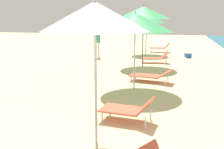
% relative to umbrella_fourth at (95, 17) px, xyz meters
% --- Properties ---
extents(umbrella_fourth, '(1.97, 1.97, 2.78)m').
position_rel_umbrella_fourth_xyz_m(umbrella_fourth, '(0.00, 0.00, 0.00)').
color(umbrella_fourth, silver).
rests_on(umbrella_fourth, ground).
extents(lounger_fourth_shoreside, '(1.31, 0.78, 0.61)m').
position_rel_umbrella_fourth_xyz_m(lounger_fourth_shoreside, '(0.43, 1.22, -2.13)').
color(lounger_fourth_shoreside, '#D8593F').
rests_on(lounger_fourth_shoreside, ground).
extents(umbrella_fifth, '(2.46, 2.46, 2.62)m').
position_rel_umbrella_fourth_xyz_m(umbrella_fifth, '(0.12, 4.14, -0.19)').
color(umbrella_fifth, silver).
rests_on(umbrella_fifth, ground).
extents(lounger_fifth_shoreside, '(1.67, 0.89, 0.52)m').
position_rel_umbrella_fourth_xyz_m(lounger_fifth_shoreside, '(0.60, 5.34, -2.19)').
color(lounger_fifth_shoreside, '#D8593F').
rests_on(lounger_fifth_shoreside, ground).
extents(umbrella_sixth, '(2.57, 2.57, 2.99)m').
position_rel_umbrella_fourth_xyz_m(umbrella_sixth, '(-0.13, 8.55, 0.17)').
color(umbrella_sixth, '#4C4C51').
rests_on(umbrella_sixth, ground).
extents(lounger_sixth_shoreside, '(1.46, 0.78, 0.63)m').
position_rel_umbrella_fourth_xyz_m(lounger_sixth_shoreside, '(0.46, 9.68, -2.15)').
color(lounger_sixth_shoreside, '#D8593F').
rests_on(lounger_sixth_shoreside, ground).
extents(umbrella_farthest, '(2.30, 2.30, 2.68)m').
position_rel_umbrella_fourth_xyz_m(umbrella_farthest, '(-0.43, 12.87, -0.12)').
color(umbrella_farthest, olive).
rests_on(umbrella_farthest, ground).
extents(lounger_farthest_shoreside, '(1.36, 0.65, 0.66)m').
position_rel_umbrella_fourth_xyz_m(lounger_farthest_shoreside, '(0.43, 14.14, -2.11)').
color(lounger_farthest_shoreside, '#D8593F').
rests_on(lounger_farthest_shoreside, ground).
extents(person_walking_near, '(0.41, 0.33, 1.79)m').
position_rel_umbrella_fourth_xyz_m(person_walking_near, '(-3.14, 10.87, -1.35)').
color(person_walking_near, silver).
rests_on(person_walking_near, ground).
extents(cooler_box, '(0.43, 0.50, 0.31)m').
position_rel_umbrella_fourth_xyz_m(cooler_box, '(2.20, 12.04, -2.29)').
color(cooler_box, '#2659B2').
rests_on(cooler_box, ground).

